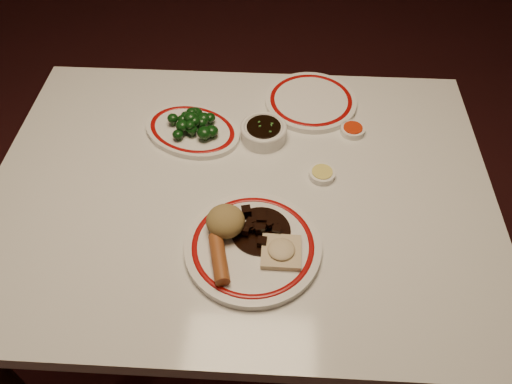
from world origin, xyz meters
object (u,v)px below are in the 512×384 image
object	(u,v)px
spring_roll	(219,259)
soy_bowl	(264,133)
broccoli_pile	(193,121)
main_plate	(253,247)
fried_wonton	(281,251)
dining_table	(241,210)
rice_mound	(225,221)
stirfry_heap	(259,227)
broccoli_plate	(192,130)

from	to	relation	value
spring_roll	soy_bowl	bearing A→B (deg)	66.08
broccoli_pile	soy_bowl	distance (m)	0.18
main_plate	fried_wonton	bearing A→B (deg)	-18.43
dining_table	main_plate	bearing A→B (deg)	-77.53
spring_roll	fried_wonton	distance (m)	0.13
rice_mound	stirfry_heap	distance (m)	0.07
main_plate	broccoli_pile	xyz separation A→B (m)	(-0.18, 0.36, 0.03)
main_plate	soy_bowl	distance (m)	0.35
dining_table	soy_bowl	world-z (taller)	soy_bowl
fried_wonton	broccoli_pile	distance (m)	0.45
stirfry_heap	broccoli_plate	xyz separation A→B (m)	(-0.19, 0.32, -0.02)
rice_mound	broccoli_plate	size ratio (longest dim) A/B	0.27
soy_bowl	dining_table	bearing A→B (deg)	-105.76
stirfry_heap	broccoli_plate	size ratio (longest dim) A/B	0.42
main_plate	spring_roll	distance (m)	0.09
soy_bowl	spring_roll	bearing A→B (deg)	-100.48
main_plate	stirfry_heap	xyz separation A→B (m)	(0.01, 0.04, 0.02)
broccoli_plate	soy_bowl	distance (m)	0.19
main_plate	spring_roll	xyz separation A→B (m)	(-0.07, -0.05, 0.02)
dining_table	main_plate	distance (m)	0.21
stirfry_heap	spring_roll	bearing A→B (deg)	-131.23
spring_roll	broccoli_pile	size ratio (longest dim) A/B	0.83
spring_roll	broccoli_plate	bearing A→B (deg)	92.14
rice_mound	stirfry_heap	size ratio (longest dim) A/B	0.64
dining_table	fried_wonton	bearing A→B (deg)	-63.51
stirfry_heap	broccoli_plate	distance (m)	0.37
fried_wonton	stirfry_heap	distance (m)	0.08
rice_mound	main_plate	bearing A→B (deg)	-30.82
dining_table	spring_roll	size ratio (longest dim) A/B	10.51
dining_table	broccoli_pile	xyz separation A→B (m)	(-0.14, 0.18, 0.13)
rice_mound	spring_roll	bearing A→B (deg)	-93.93
broccoli_plate	broccoli_pile	bearing A→B (deg)	34.58
dining_table	fried_wonton	world-z (taller)	fried_wonton
rice_mound	broccoli_pile	bearing A→B (deg)	109.43
fried_wonton	broccoli_plate	xyz separation A→B (m)	(-0.24, 0.38, -0.02)
main_plate	stirfry_heap	bearing A→B (deg)	74.06
fried_wonton	soy_bowl	bearing A→B (deg)	98.17
rice_mound	spring_roll	distance (m)	0.09
main_plate	rice_mound	bearing A→B (deg)	149.18
spring_roll	fried_wonton	world-z (taller)	spring_roll
broccoli_plate	main_plate	bearing A→B (deg)	-63.36
dining_table	broccoli_plate	xyz separation A→B (m)	(-0.14, 0.18, 0.10)
dining_table	stirfry_heap	world-z (taller)	stirfry_heap
soy_bowl	broccoli_pile	bearing A→B (deg)	175.86
rice_mound	broccoli_plate	distance (m)	0.35
rice_mound	soy_bowl	size ratio (longest dim) A/B	0.71
fried_wonton	soy_bowl	xyz separation A→B (m)	(-0.05, 0.37, -0.01)
spring_roll	broccoli_plate	distance (m)	0.42
rice_mound	soy_bowl	distance (m)	0.32
main_plate	stirfry_heap	world-z (taller)	stirfry_heap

